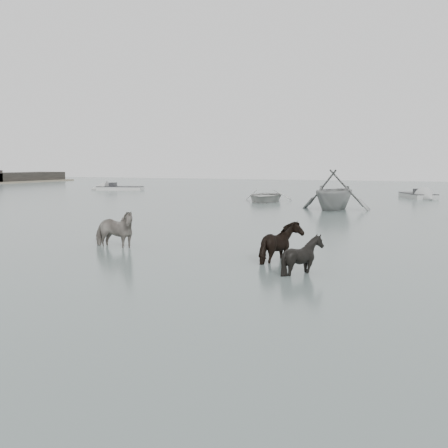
{
  "coord_description": "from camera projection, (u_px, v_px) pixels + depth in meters",
  "views": [
    {
      "loc": [
        6.65,
        -13.98,
        2.71
      ],
      "look_at": [
        0.41,
        0.21,
        1.0
      ],
      "focal_mm": 45.0,
      "sensor_mm": 36.0,
      "label": 1
    }
  ],
  "objects": [
    {
      "name": "ground",
      "position": [
        207.0,
        260.0,
        15.68
      ],
      "size": [
        140.0,
        140.0,
        0.0
      ],
      "primitive_type": "plane",
      "color": "#566762",
      "rests_on": "ground"
    },
    {
      "name": "pony_pinto",
      "position": [
        113.0,
        225.0,
        17.86
      ],
      "size": [
        1.76,
        0.88,
        1.45
      ],
      "primitive_type": "imported",
      "rotation": [
        0.0,
        0.0,
        1.51
      ],
      "color": "black",
      "rests_on": "ground"
    },
    {
      "name": "pony_dark",
      "position": [
        282.0,
        237.0,
        15.35
      ],
      "size": [
        1.43,
        1.58,
        1.36
      ],
      "primitive_type": "imported",
      "rotation": [
        0.0,
        0.0,
        1.8
      ],
      "color": "black",
      "rests_on": "ground"
    },
    {
      "name": "pony_black",
      "position": [
        303.0,
        249.0,
        13.69
      ],
      "size": [
        1.32,
        1.24,
        1.19
      ],
      "primitive_type": "imported",
      "rotation": [
        0.0,
        0.0,
        1.87
      ],
      "color": "black",
      "rests_on": "ground"
    },
    {
      "name": "rowboat_lead",
      "position": [
        265.0,
        195.0,
        38.78
      ],
      "size": [
        4.05,
        5.14,
        0.96
      ],
      "primitive_type": "imported",
      "rotation": [
        0.0,
        0.0,
        0.17
      ],
      "color": "beige",
      "rests_on": "ground"
    },
    {
      "name": "rowboat_trail",
      "position": [
        335.0,
        188.0,
        31.98
      ],
      "size": [
        4.15,
        4.76,
        2.44
      ],
      "primitive_type": "imported",
      "rotation": [
        0.0,
        0.0,
        3.11
      ],
      "color": "gray",
      "rests_on": "ground"
    },
    {
      "name": "skiff_outer",
      "position": [
        120.0,
        186.0,
        54.28
      ],
      "size": [
        6.25,
        3.29,
        0.75
      ],
      "primitive_type": null,
      "rotation": [
        0.0,
        0.0,
        3.44
      ],
      "color": "#BBBAB6",
      "rests_on": "ground"
    },
    {
      "name": "skiff_mid",
      "position": [
        418.0,
        193.0,
        42.36
      ],
      "size": [
        3.81,
        5.63,
        0.75
      ],
      "primitive_type": null,
      "rotation": [
        0.0,
        0.0,
        -1.13
      ],
      "color": "#A1A3A0",
      "rests_on": "ground"
    }
  ]
}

